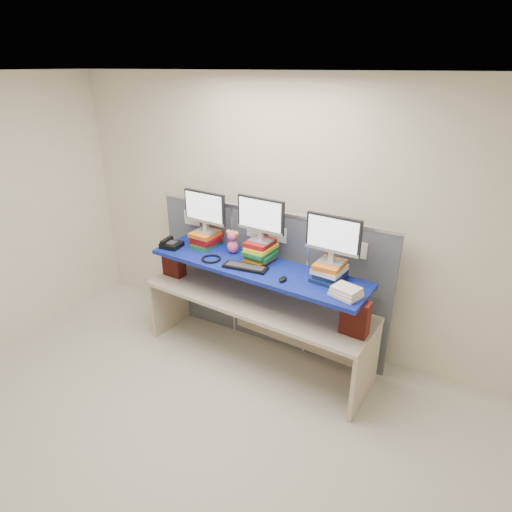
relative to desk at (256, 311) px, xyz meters
The scene contains 18 objects.
room 1.64m from the desk, 91.57° to the right, with size 5.00×4.00×2.80m.
cubicle_partition 0.42m from the desk, 96.05° to the left, with size 2.60×0.06×1.53m.
desk is the anchor object (origin of this frame).
brick_pier_left 1.08m from the desk, behind, with size 0.24×0.13×0.32m, color maroon.
brick_pier_right 1.08m from the desk, ahead, with size 0.24×0.13×0.32m, color maroon.
blue_board 0.49m from the desk, ahead, with size 2.22×0.55×0.04m, color #0E0974.
book_stack_left 0.93m from the desk, 165.93° to the left, with size 0.28×0.32×0.16m.
book_stack_center 0.62m from the desk, 98.10° to the left, with size 0.28×0.33×0.21m.
book_stack_right 0.93m from the desk, ahead, with size 0.28×0.33×0.16m.
monitor_left 1.16m from the desk, 165.85° to the left, with size 0.50×0.16×0.43m.
monitor_center 0.97m from the desk, 97.61° to the left, with size 0.50×0.16×0.43m.
monitor_right 1.17m from the desk, ahead, with size 0.50×0.16×0.43m.
keyboard 0.53m from the desk, 119.71° to the right, with size 0.44×0.19×0.03m.
mouse 0.66m from the desk, 24.57° to the right, with size 0.06×0.11×0.03m, color black.
desk_phone 1.14m from the desk, behind, with size 0.22×0.20×0.09m.
headset 0.69m from the desk, 168.42° to the right, with size 0.19×0.19×0.02m, color black.
plush_toy 0.74m from the desk, 156.37° to the left, with size 0.14×0.11×0.24m.
binder_stack 1.10m from the desk, ahead, with size 0.28×0.25×0.08m.
Camera 1 is at (1.80, -1.84, 2.84)m, focal length 30.00 mm.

